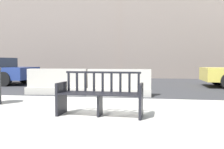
% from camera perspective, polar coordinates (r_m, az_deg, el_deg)
% --- Properties ---
extents(ground_plane, '(200.00, 200.00, 0.00)m').
position_cam_1_polar(ground_plane, '(4.87, -4.31, -9.91)').
color(ground_plane, '#B7B2A8').
extents(street_asphalt, '(120.00, 12.00, 0.01)m').
position_cam_1_polar(street_asphalt, '(13.40, 4.47, -1.63)').
color(street_asphalt, '#333335').
rests_on(street_asphalt, ground).
extents(street_bench, '(1.71, 0.59, 0.88)m').
position_cam_1_polar(street_bench, '(5.02, -2.72, -4.91)').
color(street_bench, black).
rests_on(street_bench, ground).
extents(jersey_barrier_centre, '(2.02, 0.73, 0.84)m').
position_cam_1_polar(jersey_barrier_centre, '(7.95, 1.69, -2.39)').
color(jersey_barrier_centre, '#ADA89E').
rests_on(jersey_barrier_centre, ground).
extents(jersey_barrier_left, '(2.03, 0.76, 0.84)m').
position_cam_1_polar(jersey_barrier_left, '(8.52, -12.35, -2.09)').
color(jersey_barrier_left, '#ADA89E').
rests_on(jersey_barrier_left, ground).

